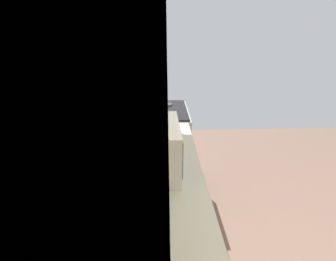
{
  "coord_description": "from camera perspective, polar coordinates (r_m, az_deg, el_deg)",
  "views": [
    {
      "loc": [
        -1.26,
        1.21,
        1.87
      ],
      "look_at": [
        -0.07,
        1.15,
        1.4
      ],
      "focal_mm": 34.0,
      "sensor_mm": 36.0,
      "label": 1
    }
  ],
  "objects": [
    {
      "name": "bowl",
      "position": [
        2.46,
        -1.3,
        -0.67
      ],
      "size": [
        0.12,
        0.12,
        0.06
      ],
      "color": "#D84C47",
      "rests_on": "counter_run"
    },
    {
      "name": "upper_cabinets",
      "position": [
        0.88,
        -12.88,
        18.39
      ],
      "size": [
        2.71,
        0.3,
        0.73
      ],
      "color": "beige"
    },
    {
      "name": "wall_back",
      "position": [
        1.42,
        -16.98,
        -2.12
      ],
      "size": [
        4.42,
        0.12,
        2.64
      ],
      "primitive_type": "cube",
      "color": "#E1C985",
      "rests_on": "ground_plane"
    },
    {
      "name": "microwave",
      "position": [
        1.94,
        -3.13,
        -3.14
      ],
      "size": [
        0.49,
        0.36,
        0.31
      ],
      "color": "white",
      "rests_on": "counter_run"
    },
    {
      "name": "oven_range",
      "position": [
        3.26,
        -2.07,
        -3.84
      ],
      "size": [
        0.65,
        0.64,
        1.08
      ],
      "color": "#B7BABF",
      "rests_on": "ground_plane"
    }
  ]
}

